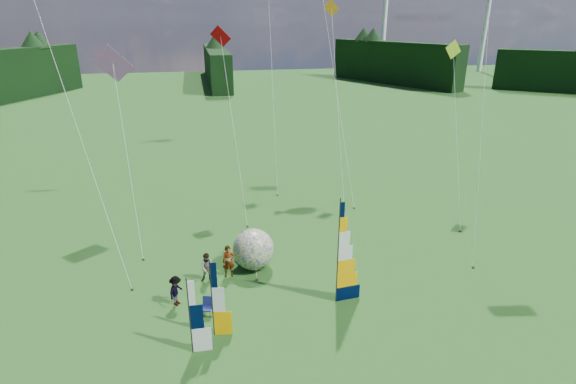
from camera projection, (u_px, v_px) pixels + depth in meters
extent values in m
plane|color=#2A521E|center=(327.00, 334.00, 20.45)|extent=(220.00, 220.00, 0.00)
sphere|color=#0A299F|center=(253.00, 249.00, 25.48)|extent=(2.47, 2.47, 2.36)
imported|color=#66594C|center=(229.00, 261.00, 24.70)|extent=(0.70, 0.48, 1.85)
imported|color=#66594C|center=(208.00, 268.00, 24.26)|extent=(0.84, 0.46, 1.67)
imported|color=#66594C|center=(176.00, 291.00, 22.27)|extent=(0.82, 1.09, 1.59)
imported|color=#66594C|center=(243.00, 245.00, 26.70)|extent=(1.03, 0.93, 1.69)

